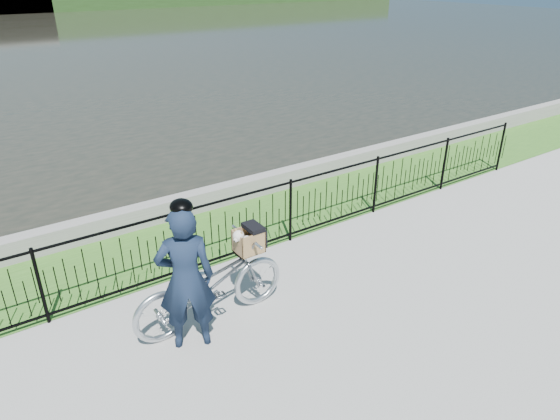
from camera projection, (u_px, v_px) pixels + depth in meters
ground at (298, 305)px, 7.07m from camera, size 120.00×120.00×0.00m
grass_strip at (213, 233)px, 9.00m from camera, size 60.00×2.00×0.01m
quay_wall at (189, 204)px, 9.66m from camera, size 60.00×0.30×0.40m
fence at (240, 226)px, 8.01m from camera, size 14.00×0.06×1.15m
bicycle_rig at (211, 284)px, 6.54m from camera, size 2.16×0.75×1.27m
cyclist at (186, 278)px, 5.95m from camera, size 0.81×0.67×1.99m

